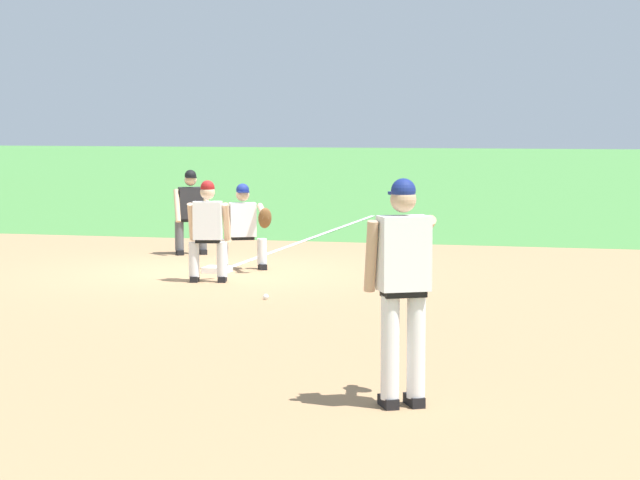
# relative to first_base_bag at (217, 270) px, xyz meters

# --- Properties ---
(ground_plane) EXTENTS (160.00, 160.00, 0.00)m
(ground_plane) POSITION_rel_first_base_bag_xyz_m (0.00, 0.00, -0.04)
(ground_plane) COLOR #47843D
(infield_dirt_patch) EXTENTS (18.00, 18.00, 0.01)m
(infield_dirt_patch) POSITION_rel_first_base_bag_xyz_m (-4.03, -2.19, -0.04)
(infield_dirt_patch) COLOR #A87F56
(infield_dirt_patch) RESTS_ON ground
(foul_line_stripe) EXTENTS (11.38, 0.10, 0.00)m
(foul_line_stripe) POSITION_rel_first_base_bag_xyz_m (5.69, 0.00, -0.04)
(foul_line_stripe) COLOR white
(foul_line_stripe) RESTS_ON ground
(first_base_bag) EXTENTS (0.38, 0.38, 0.09)m
(first_base_bag) POSITION_rel_first_base_bag_xyz_m (0.00, 0.00, 0.00)
(first_base_bag) COLOR white
(first_base_bag) RESTS_ON ground
(baseball) EXTENTS (0.07, 0.07, 0.07)m
(baseball) POSITION_rel_first_base_bag_xyz_m (-2.54, -1.54, -0.01)
(baseball) COLOR white
(baseball) RESTS_ON ground
(pitcher) EXTENTS (0.83, 0.58, 1.86)m
(pitcher) POSITION_rel_first_base_bag_xyz_m (-8.02, -4.38, 1.01)
(pitcher) COLOR black
(pitcher) RESTS_ON ground
(first_baseman) EXTENTS (0.84, 1.00, 1.34)m
(first_baseman) POSITION_rel_first_base_bag_xyz_m (0.36, -0.32, 0.69)
(first_baseman) COLOR black
(first_baseman) RESTS_ON ground
(baserunner) EXTENTS (0.53, 0.65, 1.46)m
(baserunner) POSITION_rel_first_base_bag_xyz_m (-1.10, -0.25, 0.75)
(baserunner) COLOR black
(baserunner) RESTS_ON ground
(umpire) EXTENTS (0.61, 0.67, 1.46)m
(umpire) POSITION_rel_first_base_bag_xyz_m (2.27, 1.26, 0.75)
(umpire) COLOR black
(umpire) RESTS_ON ground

